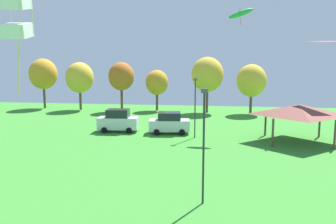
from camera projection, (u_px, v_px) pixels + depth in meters
kite_flying_2 at (241, 13)px, 36.54m from camera, size 2.77×0.97×1.90m
kite_flying_3 at (327, 52)px, 33.74m from camera, size 2.89×2.27×0.16m
kite_flying_4 at (15, 17)px, 21.41m from camera, size 1.68×1.79×6.11m
parked_car_leftmost at (118, 121)px, 38.31m from camera, size 4.38×2.10×2.46m
parked_car_second_from_left at (169, 123)px, 37.46m from camera, size 4.41×2.42×2.27m
park_pavilion at (299, 110)px, 33.53m from camera, size 6.88×6.10×3.60m
light_post_1 at (195, 104)px, 35.12m from camera, size 0.36×0.20×5.98m
light_post_2 at (204, 140)px, 19.16m from camera, size 0.36×0.20×6.40m
treeline_tree_0 at (43, 74)px, 55.31m from camera, size 4.32×4.32×7.73m
treeline_tree_1 at (80, 78)px, 53.56m from camera, size 4.20×4.20×7.20m
treeline_tree_2 at (121, 77)px, 52.30m from camera, size 3.79×3.79×7.24m
treeline_tree_3 at (157, 83)px, 53.00m from camera, size 3.38×3.38×6.07m
treeline_tree_4 at (207, 75)px, 50.86m from camera, size 4.57×4.57×8.00m
treeline_tree_5 at (252, 81)px, 49.73m from camera, size 4.14×4.14×6.99m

